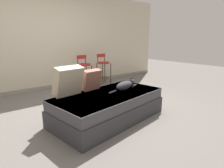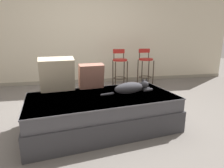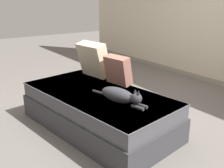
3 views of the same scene
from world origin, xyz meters
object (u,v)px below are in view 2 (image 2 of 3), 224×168
at_px(couch, 102,111).
at_px(cat, 131,88).
at_px(throw_pillow_corner, 57,74).
at_px(bar_stool_by_doorway, 145,64).
at_px(throw_pillow_middle, 91,76).
at_px(bar_stool_near_window, 120,65).

bearing_deg(couch, cat, 3.81).
bearing_deg(throw_pillow_corner, couch, -28.14).
bearing_deg(cat, bar_stool_by_doorway, 63.75).
xyz_separation_m(cat, bar_stool_by_doorway, (1.00, 2.02, 0.01)).
xyz_separation_m(throw_pillow_corner, throw_pillow_middle, (0.46, 0.07, -0.06)).
bearing_deg(throw_pillow_middle, couch, -74.93).
relative_size(throw_pillow_middle, bar_stool_near_window, 0.42).
height_order(couch, cat, cat).
xyz_separation_m(couch, cat, (0.39, 0.03, 0.29)).
relative_size(couch, throw_pillow_corner, 4.12).
height_order(throw_pillow_corner, cat, throw_pillow_corner).
distance_m(bar_stool_near_window, bar_stool_by_doorway, 0.65).
xyz_separation_m(throw_pillow_corner, bar_stool_by_doorway, (1.95, 1.74, -0.16)).
height_order(throw_pillow_middle, bar_stool_near_window, bar_stool_near_window).
distance_m(throw_pillow_middle, bar_stool_by_doorway, 2.25).
bearing_deg(throw_pillow_middle, bar_stool_by_doorway, 48.45).
bearing_deg(cat, couch, -176.19).
distance_m(throw_pillow_corner, throw_pillow_middle, 0.47).
bearing_deg(cat, throw_pillow_corner, 163.96).
bearing_deg(throw_pillow_corner, cat, -16.04).
bearing_deg(bar_stool_by_doorway, couch, -124.18).
height_order(throw_pillow_corner, bar_stool_near_window, throw_pillow_corner).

